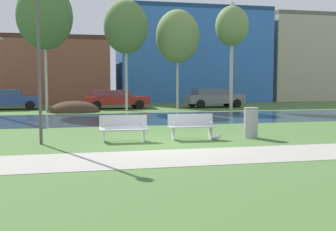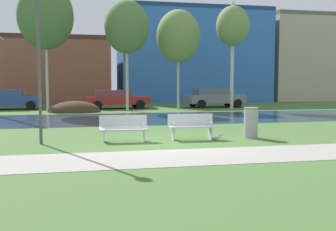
# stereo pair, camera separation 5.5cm
# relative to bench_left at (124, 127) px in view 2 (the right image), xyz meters

# --- Properties ---
(ground_plane) EXTENTS (120.00, 120.00, 0.00)m
(ground_plane) POSITION_rel_bench_left_xyz_m (1.17, 9.13, -0.47)
(ground_plane) COLOR #476B33
(paved_path_strip) EXTENTS (60.00, 2.38, 0.01)m
(paved_path_strip) POSITION_rel_bench_left_xyz_m (1.17, -3.17, -0.47)
(paved_path_strip) COLOR #9E998E
(paved_path_strip) RESTS_ON ground
(river_band) EXTENTS (80.00, 7.21, 0.01)m
(river_band) POSITION_rel_bench_left_xyz_m (1.17, 8.18, -0.47)
(river_band) COLOR #284256
(river_band) RESTS_ON ground
(soil_mound) EXTENTS (3.30, 2.42, 1.44)m
(soil_mound) POSITION_rel_bench_left_xyz_m (-1.74, 13.57, -0.47)
(soil_mound) COLOR #423021
(soil_mound) RESTS_ON ground
(bench_left) EXTENTS (1.62, 0.62, 0.87)m
(bench_left) POSITION_rel_bench_left_xyz_m (0.00, 0.00, 0.00)
(bench_left) COLOR silver
(bench_left) RESTS_ON ground
(bench_right) EXTENTS (1.62, 0.62, 0.87)m
(bench_right) POSITION_rel_bench_left_xyz_m (2.35, 0.00, 0.00)
(bench_right) COLOR silver
(bench_right) RESTS_ON ground
(trash_bin) EXTENTS (0.52, 0.52, 1.08)m
(trash_bin) POSITION_rel_bench_left_xyz_m (4.50, -0.09, 0.09)
(trash_bin) COLOR #999B9E
(trash_bin) RESTS_ON ground
(seagull) EXTENTS (0.43, 0.16, 0.26)m
(seagull) POSITION_rel_bench_left_xyz_m (3.15, -0.36, -0.34)
(seagull) COLOR white
(seagull) RESTS_ON ground
(streetlamp) EXTENTS (0.32, 0.32, 5.04)m
(streetlamp) POSITION_rel_bench_left_xyz_m (-2.64, -0.01, 2.93)
(streetlamp) COLOR #4C4C51
(streetlamp) RESTS_ON ground
(birch_left) EXTENTS (3.50, 3.50, 8.20)m
(birch_left) POSITION_rel_bench_left_xyz_m (-3.44, 13.77, 5.62)
(birch_left) COLOR #BCB7A8
(birch_left) RESTS_ON ground
(birch_center_left) EXTENTS (2.97, 2.97, 7.40)m
(birch_center_left) POSITION_rel_bench_left_xyz_m (1.74, 14.12, 5.13)
(birch_center_left) COLOR #BCB7A8
(birch_center_left) RESTS_ON ground
(birch_center) EXTENTS (3.07, 3.07, 6.99)m
(birch_center) POSITION_rel_bench_left_xyz_m (5.43, 14.64, 4.66)
(birch_center) COLOR #BCB7A8
(birch_center) RESTS_ON ground
(birch_center_right) EXTENTS (2.32, 2.32, 7.50)m
(birch_center_right) POSITION_rel_bench_left_xyz_m (9.12, 13.74, 5.32)
(birch_center_right) COLOR beige
(birch_center_right) RESTS_ON ground
(parked_van_nearest_blue) EXTENTS (4.60, 2.17, 1.42)m
(parked_van_nearest_blue) POSITION_rel_bench_left_xyz_m (-6.38, 16.91, 0.29)
(parked_van_nearest_blue) COLOR #2D4793
(parked_van_nearest_blue) RESTS_ON ground
(parked_sedan_second_red) EXTENTS (4.70, 2.22, 1.36)m
(parked_sedan_second_red) POSITION_rel_bench_left_xyz_m (1.15, 16.23, 0.26)
(parked_sedan_second_red) COLOR maroon
(parked_sedan_second_red) RESTS_ON ground
(parked_hatch_third_grey) EXTENTS (4.52, 2.33, 1.45)m
(parked_hatch_third_grey) POSITION_rel_bench_left_xyz_m (8.64, 16.27, 0.30)
(parked_hatch_third_grey) COLOR slate
(parked_hatch_third_grey) RESTS_ON ground
(building_brick_low) EXTENTS (14.99, 9.37, 5.86)m
(building_brick_low) POSITION_rel_bench_left_xyz_m (-6.26, 26.16, 2.46)
(building_brick_low) COLOR brown
(building_brick_low) RESTS_ON ground
(building_blue_store) EXTENTS (14.34, 6.46, 8.97)m
(building_blue_store) POSITION_rel_bench_left_xyz_m (9.51, 25.54, 4.01)
(building_blue_store) COLOR #3870C6
(building_blue_store) RESTS_ON ground
(building_beige_block) EXTENTS (15.86, 7.66, 8.77)m
(building_beige_block) POSITION_rel_bench_left_xyz_m (25.20, 26.46, 3.91)
(building_beige_block) COLOR #BCAD8E
(building_beige_block) RESTS_ON ground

